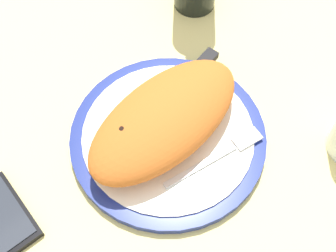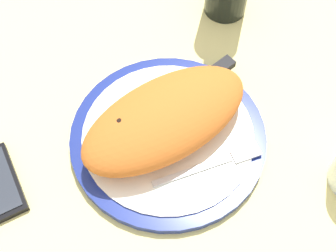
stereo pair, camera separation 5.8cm
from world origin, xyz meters
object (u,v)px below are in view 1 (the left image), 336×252
Objects in this scene: fork at (223,153)px; knife at (183,85)px; smartphone at (1,216)px; plate at (168,136)px; calzone at (163,120)px.

knife reaches higher than fork.
knife is at bearing -0.51° from smartphone.
fork is at bearing -62.91° from plate.
smartphone is (-24.36, 4.99, -0.27)cm from plate.
plate is 8.53cm from knife.
knife is 31.38cm from smartphone.
plate is 8.34cm from fork.
fork is (4.18, -8.02, -2.95)cm from calzone.
plate is at bearing -145.95° from knife.
knife is 2.11× the size of smartphone.
plate is at bearing 117.09° from fork.
calzone is 8.84cm from knife.
calzone is at bearing -151.25° from knife.
calzone is 2.37× the size of smartphone.
smartphone is at bearing 168.42° from plate.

